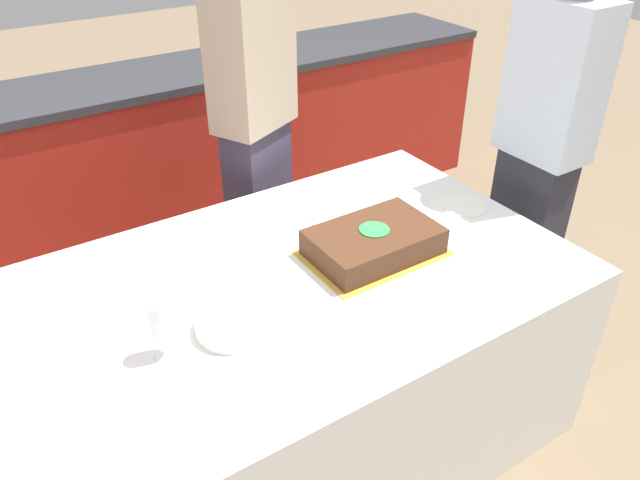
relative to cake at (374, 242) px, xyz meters
The scene contains 10 objects.
ground_plane 0.87m from the cake, behind, with size 14.00×14.00×0.00m, color #7A664C.
back_counter 1.74m from the cake, 102.66° to the left, with size 4.40×0.58×0.92m.
dining_table 0.56m from the cake, behind, with size 1.96×1.11×0.74m.
cake is the anchor object (origin of this frame).
plate_stack 0.57m from the cake, behind, with size 0.21×0.21×0.04m.
wine_glass 0.77m from the cake, behind, with size 0.06×0.06×0.18m.
side_plate_near_cake 0.27m from the cake, 86.96° to the left, with size 0.17×0.17×0.00m.
side_plate_right_edge 0.48m from the cake, ahead, with size 0.17×0.17×0.00m.
person_cutting_cake 0.82m from the cake, 90.00° to the left, with size 0.39×0.33×1.69m.
person_seated_right 0.83m from the cake, ahead, with size 0.20×0.33×1.65m.
Camera 1 is at (-0.71, -1.38, 1.89)m, focal length 35.00 mm.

